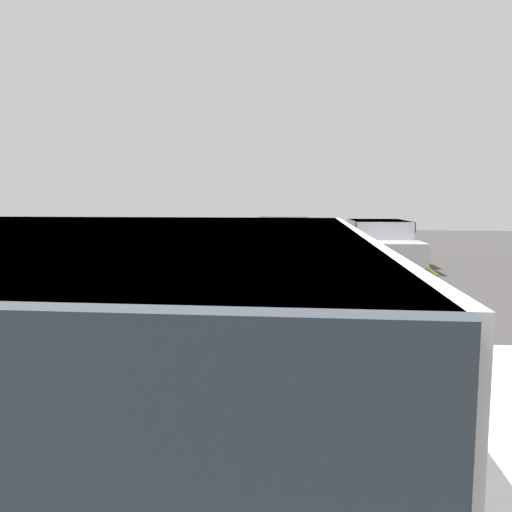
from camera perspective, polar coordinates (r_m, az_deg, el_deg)
The scene contains 7 objects.
stall_stripe_a at distance 15.87m, azimuth -12.61°, elevation -0.32°, with size 0.12×4.18×0.01m, color yellow.
stall_stripe_b at distance 15.07m, azimuth -2.75°, elevation -0.52°, with size 0.12×4.18×0.01m, color yellow.
stall_stripe_c at distance 14.76m, azimuth 7.86°, elevation -0.72°, with size 0.12×4.18×0.01m, color yellow.
stall_stripe_d at distance 14.97m, azimuth 18.55°, elevation -0.90°, with size 0.12×4.18×0.01m, color yellow.
parked_sedan_a at distance 15.27m, azimuth -7.55°, elevation 1.88°, with size 2.12×4.88×1.17m.
parked_sedan_b at distance 14.94m, azimuth 2.70°, elevation 2.02°, with size 1.98×4.37×1.28m.
parked_sedan_c at distance 14.63m, azimuth 13.81°, elevation 1.70°, with size 2.06×4.51×1.25m.
Camera 1 is at (1.63, -1.15, 1.84)m, focal length 35.00 mm.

